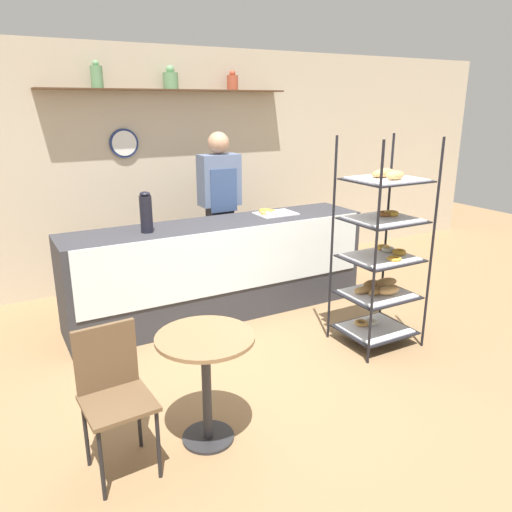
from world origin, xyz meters
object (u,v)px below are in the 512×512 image
donut_tray_counter (271,213)px  coffee_carafe (146,212)px  person_worker (220,207)px  pastry_rack (381,255)px  cafe_chair (113,385)px  cafe_table (206,364)px

donut_tray_counter → coffee_carafe: bearing=-176.0°
person_worker → donut_tray_counter: person_worker is taller
pastry_rack → cafe_chair: size_ratio=2.09×
coffee_carafe → cafe_chair: bearing=-114.2°
coffee_carafe → person_worker: bearing=29.5°
pastry_rack → coffee_carafe: pastry_rack is taller
cafe_table → cafe_chair: size_ratio=0.84×
cafe_table → donut_tray_counter: (1.57, 1.85, 0.44)m
person_worker → donut_tray_counter: bearing=-51.4°
pastry_rack → donut_tray_counter: size_ratio=4.46×
pastry_rack → cafe_chair: bearing=-169.0°
cafe_chair → coffee_carafe: size_ratio=2.35×
person_worker → cafe_chair: person_worker is taller
person_worker → coffee_carafe: 1.15m
coffee_carafe → donut_tray_counter: size_ratio=0.91×
cafe_chair → donut_tray_counter: bearing=37.0°
pastry_rack → donut_tray_counter: bearing=103.7°
person_worker → cafe_chair: size_ratio=2.06×
coffee_carafe → cafe_table: bearing=-96.8°
pastry_rack → person_worker: bearing=111.2°
cafe_chair → coffee_carafe: (0.77, 1.70, 0.61)m
coffee_carafe → donut_tray_counter: (1.36, 0.09, -0.16)m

